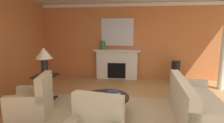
{
  "coord_description": "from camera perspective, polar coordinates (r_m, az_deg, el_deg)",
  "views": [
    {
      "loc": [
        0.12,
        -3.87,
        1.87
      ],
      "look_at": [
        -0.5,
        1.03,
        1.0
      ],
      "focal_mm": 27.75,
      "sensor_mm": 36.0,
      "label": 1
    }
  ],
  "objects": [
    {
      "name": "ground_plane",
      "position": [
        4.3,
        5.07,
        -15.83
      ],
      "size": [
        9.17,
        9.17,
        0.0
      ],
      "primitive_type": "plane",
      "color": "tan"
    },
    {
      "name": "wall_fireplace",
      "position": [
        6.89,
        6.23,
        6.55
      ],
      "size": [
        7.65,
        0.12,
        2.93
      ],
      "primitive_type": "cube",
      "color": "#CC723D",
      "rests_on": "ground_plane"
    },
    {
      "name": "crown_moulding",
      "position": [
        6.87,
        6.45,
        18.11
      ],
      "size": [
        7.65,
        0.08,
        0.12
      ],
      "primitive_type": "cube",
      "color": "white"
    },
    {
      "name": "area_rug",
      "position": [
        4.09,
        -1.77,
        -17.15
      ],
      "size": [
        3.61,
        2.27,
        0.01
      ],
      "primitive_type": "cube",
      "color": "tan",
      "rests_on": "ground_plane"
    },
    {
      "name": "fireplace",
      "position": [
        6.83,
        1.62,
        -1.18
      ],
      "size": [
        1.8,
        0.35,
        1.16
      ],
      "color": "white",
      "rests_on": "ground_plane"
    },
    {
      "name": "mantel_mirror",
      "position": [
        6.82,
        1.77,
        9.63
      ],
      "size": [
        1.25,
        0.04,
        1.05
      ],
      "primitive_type": "cube",
      "color": "silver"
    },
    {
      "name": "sofa",
      "position": [
        4.19,
        25.85,
        -13.1
      ],
      "size": [
        1.04,
        2.15,
        0.85
      ],
      "color": "beige",
      "rests_on": "ground_plane"
    },
    {
      "name": "armchair_near_window",
      "position": [
        4.29,
        -24.7,
        -12.33
      ],
      "size": [
        0.96,
        0.96,
        0.95
      ],
      "color": "#C1B293",
      "rests_on": "ground_plane"
    },
    {
      "name": "coffee_table",
      "position": [
        3.95,
        -1.8,
        -12.89
      ],
      "size": [
        1.0,
        1.0,
        0.45
      ],
      "color": "black",
      "rests_on": "ground_plane"
    },
    {
      "name": "side_table",
      "position": [
        5.08,
        -20.91,
        -7.51
      ],
      "size": [
        0.56,
        0.56,
        0.7
      ],
      "color": "black",
      "rests_on": "ground_plane"
    },
    {
      "name": "table_lamp",
      "position": [
        4.91,
        -21.5,
        1.73
      ],
      "size": [
        0.44,
        0.44,
        0.75
      ],
      "color": "black",
      "rests_on": "side_table"
    },
    {
      "name": "vase_tall_corner",
      "position": [
        6.71,
        20.19,
        -3.26
      ],
      "size": [
        0.31,
        0.31,
        0.81
      ],
      "primitive_type": "cylinder",
      "color": "black",
      "rests_on": "ground_plane"
    },
    {
      "name": "vase_mantel_left",
      "position": [
        6.75,
        -3.06,
        5.37
      ],
      "size": [
        0.18,
        0.18,
        0.35
      ],
      "primitive_type": "cylinder",
      "color": "#33703D",
      "rests_on": "fireplace"
    },
    {
      "name": "book_red_cover",
      "position": [
        4.0,
        0.83,
        -10.59
      ],
      "size": [
        0.28,
        0.2,
        0.03
      ],
      "primitive_type": "cube",
      "rotation": [
        0.0,
        0.0,
        -0.22
      ],
      "color": "tan",
      "rests_on": "coffee_table"
    },
    {
      "name": "book_art_folio",
      "position": [
        4.03,
        0.31,
        -9.93
      ],
      "size": [
        0.28,
        0.22,
        0.03
      ],
      "primitive_type": "cube",
      "rotation": [
        0.0,
        0.0,
        0.3
      ],
      "color": "navy",
      "rests_on": "coffee_table"
    }
  ]
}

